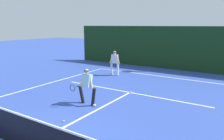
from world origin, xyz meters
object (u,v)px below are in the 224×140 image
object	(u,v)px
player_far	(115,62)
tennis_ball	(64,121)
player_near	(87,85)
tennis_ball_extra	(82,82)

from	to	relation	value
player_far	tennis_ball	world-z (taller)	player_far
player_near	tennis_ball_extra	world-z (taller)	player_near
player_near	player_far	xyz separation A→B (m)	(-2.01, 5.44, 0.06)
player_far	tennis_ball	xyz separation A→B (m)	(2.44, -7.30, -0.88)
player_near	tennis_ball_extra	xyz separation A→B (m)	(-2.67, 2.83, -0.82)
player_far	player_near	bearing A→B (deg)	95.70
tennis_ball	tennis_ball_extra	bearing A→B (deg)	123.45
player_near	tennis_ball	world-z (taller)	player_near
tennis_ball	player_near	bearing A→B (deg)	103.08
tennis_ball	tennis_ball_extra	size ratio (longest dim) A/B	1.00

